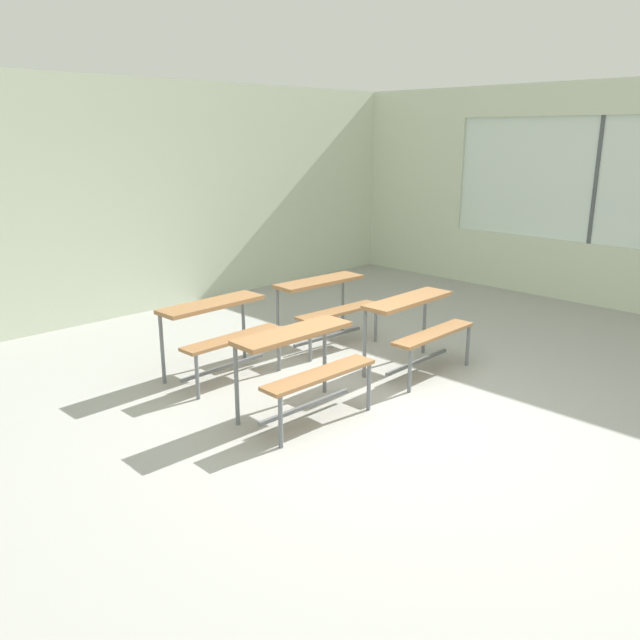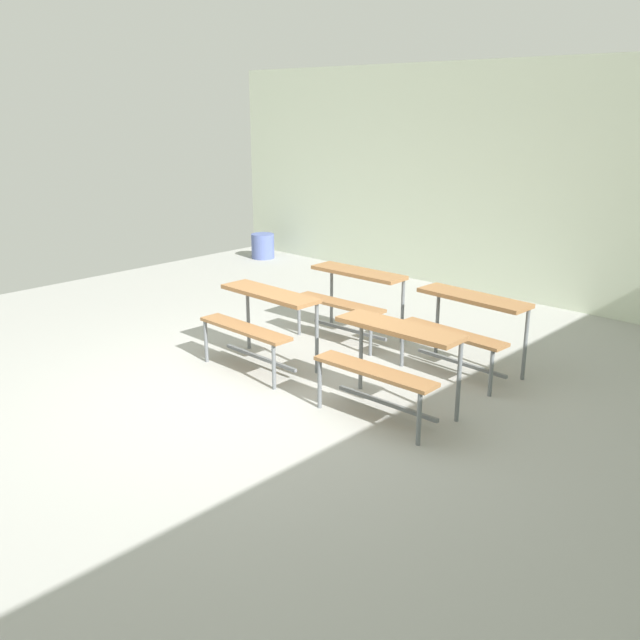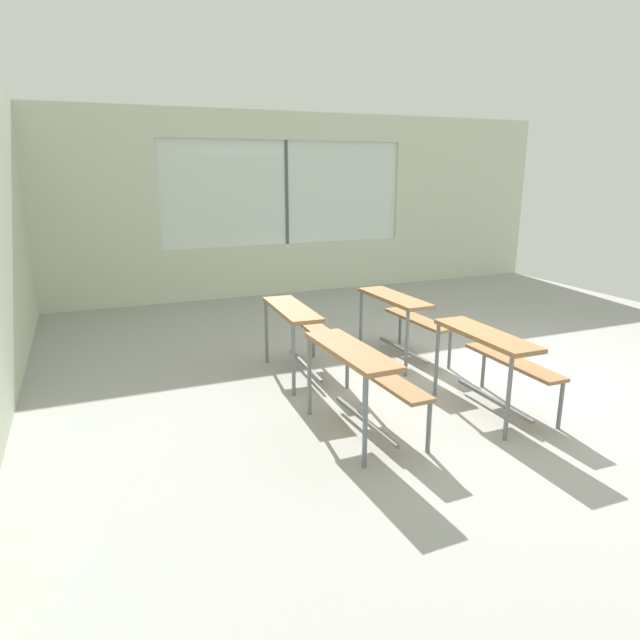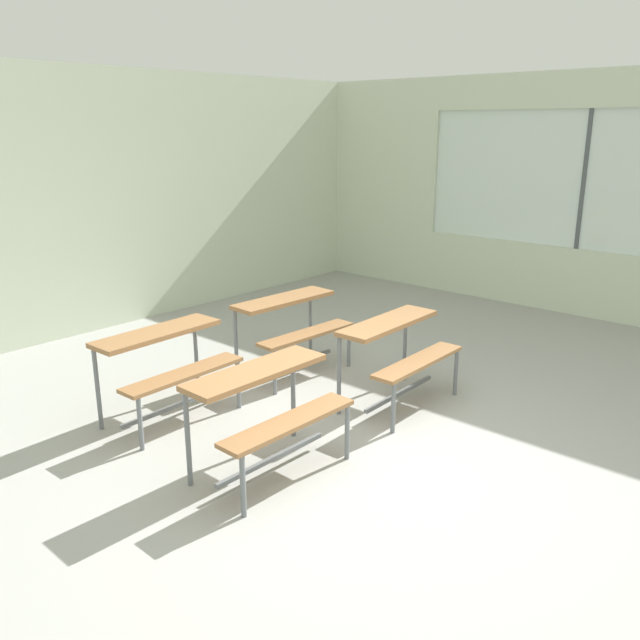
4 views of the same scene
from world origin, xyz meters
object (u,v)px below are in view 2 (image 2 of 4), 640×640
desk_bench_r0c0 (261,311)px  desk_bench_r1c1 (466,316)px  trash_bin (263,246)px  desk_bench_r0c1 (390,349)px  desk_bench_r1c0 (352,288)px

desk_bench_r0c0 → desk_bench_r1c1: (1.50, 1.22, 0.00)m
desk_bench_r0c0 → trash_bin: bearing=138.6°
desk_bench_r0c1 → trash_bin: bearing=146.1°
desk_bench_r0c0 → desk_bench_r0c1: (1.56, -0.00, 0.00)m
desk_bench_r1c0 → desk_bench_r0c0: bearing=-94.5°
trash_bin → desk_bench_r0c1: bearing=-32.6°
desk_bench_r0c0 → desk_bench_r1c0: (0.06, 1.25, 0.00)m
desk_bench_r0c0 → desk_bench_r0c1: size_ratio=1.00×
desk_bench_r0c1 → desk_bench_r1c1: size_ratio=0.99×
desk_bench_r0c0 → desk_bench_r1c1: size_ratio=0.98×
desk_bench_r0c0 → desk_bench_r1c0: same height
desk_bench_r1c0 → trash_bin: desk_bench_r1c0 is taller
desk_bench_r1c0 → trash_bin: bearing=149.2°
desk_bench_r0c1 → desk_bench_r1c1: same height
desk_bench_r1c0 → trash_bin: 4.33m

